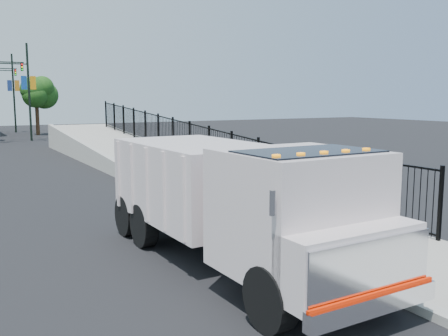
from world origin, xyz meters
TOP-DOWN VIEW (x-y plane):
  - ground at (0.00, 0.00)m, footprint 120.00×120.00m
  - sidewalk at (1.93, -2.00)m, footprint 3.55×12.00m
  - curb at (0.00, -2.00)m, footprint 0.30×12.00m
  - ramp at (2.12, 16.00)m, footprint 3.95×24.06m
  - iron_fence at (3.55, 12.00)m, footprint 0.10×28.00m
  - truck at (-1.58, -0.94)m, footprint 2.78×8.03m
  - worker at (0.73, -2.16)m, footprint 0.40×0.59m
  - debris at (1.09, 1.11)m, footprint 0.37×0.37m
  - light_pole_1 at (-0.66, 34.55)m, footprint 3.77×0.22m
  - light_pole_3 at (-0.48, 45.94)m, footprint 3.78×0.22m
  - tree_1 at (1.23, 41.11)m, footprint 2.46×2.46m

SIDE VIEW (x-z plane):
  - ground at x=0.00m, z-range 0.00..0.00m
  - ramp at x=2.12m, z-range -1.60..1.60m
  - sidewalk at x=1.93m, z-range 0.00..0.12m
  - curb at x=0.00m, z-range 0.00..0.16m
  - debris at x=1.09m, z-range 0.12..0.21m
  - iron_fence at x=3.55m, z-range 0.00..1.80m
  - worker at x=0.73m, z-range 0.12..1.72m
  - truck at x=-1.58m, z-range 0.17..2.90m
  - tree_1 at x=1.23m, z-range 1.32..6.55m
  - light_pole_1 at x=-0.66m, z-range 0.36..8.36m
  - light_pole_3 at x=-0.48m, z-range 0.36..8.36m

